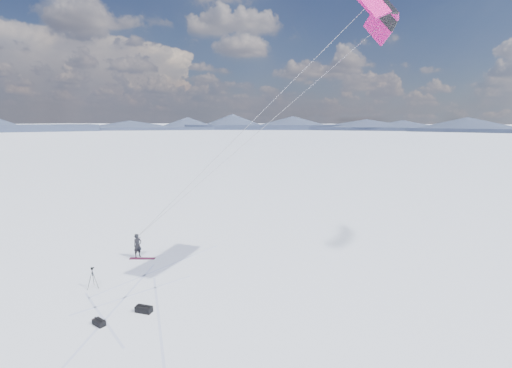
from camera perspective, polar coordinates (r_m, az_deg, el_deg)
The scene contains 9 objects.
ground at distance 22.75m, azimuth -22.79°, elevation -14.34°, with size 1800.00×1800.00×0.00m, color white.
horizon_hills at distance 21.69m, azimuth -23.34°, elevation -6.64°, with size 704.47×706.88×8.12m.
snow_tracks at distance 23.60m, azimuth -25.76°, elevation -13.65°, with size 13.93×10.25×0.01m.
snowkiter at distance 26.37m, azimuth -17.66°, elevation -10.66°, with size 0.58×0.38×1.60m, color black.
snowboard at distance 25.97m, azimuth -17.09°, elevation -10.89°, with size 1.66×0.31×0.04m, color maroon.
tripod at distance 22.43m, azimuth -23.85°, elevation -12.65°, with size 0.56×0.58×1.18m.
gear_bag_a at distance 19.31m, azimuth -16.87°, elevation -17.94°, with size 0.84×0.50×0.35m.
gear_bag_b at distance 18.93m, azimuth -23.01°, elevation -19.01°, with size 0.70×0.43×0.30m.
power_kite at distance 19.83m, azimuth 18.34°, elevation 23.64°, with size 15.70×5.97×13.47m.
Camera 1 is at (16.09, -13.31, 9.01)m, focal length 26.00 mm.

